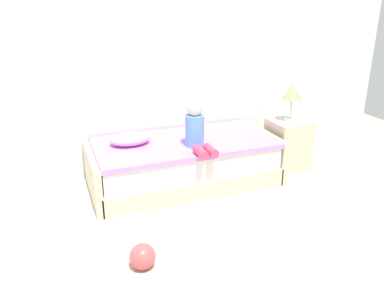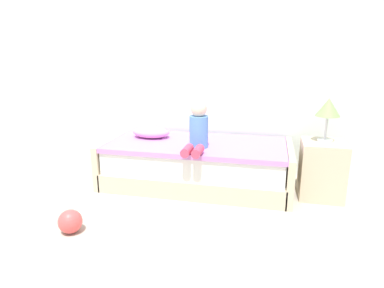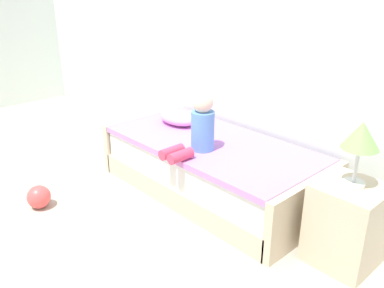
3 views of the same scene
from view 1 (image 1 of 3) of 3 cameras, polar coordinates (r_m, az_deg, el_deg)
wall_rear at (r=4.46m, az=-10.13°, el=13.74°), size 7.20×0.10×2.90m
bed at (r=4.33m, az=-1.19°, el=-2.69°), size 2.11×1.00×0.50m
nightstand at (r=4.87m, az=14.11°, el=0.02°), size 0.44×0.44×0.60m
table_lamp at (r=4.69m, az=14.78°, el=7.33°), size 0.24×0.24×0.45m
child_figure at (r=3.99m, az=0.67°, el=2.29°), size 0.20×0.51×0.50m
pillow at (r=4.16m, az=-9.23°, el=0.77°), size 0.44×0.30×0.13m
toy_ball at (r=3.10m, az=-7.39°, el=-16.32°), size 0.20×0.20×0.20m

